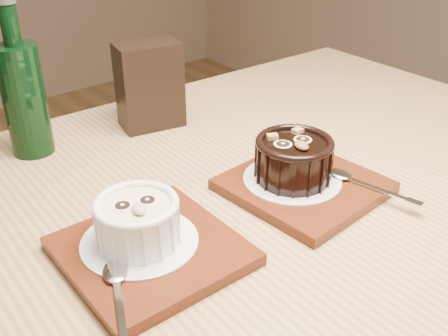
% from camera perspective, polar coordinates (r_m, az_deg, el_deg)
% --- Properties ---
extents(table, '(1.22, 0.84, 0.75)m').
position_cam_1_polar(table, '(0.73, 1.69, -9.49)').
color(table, olive).
rests_on(table, ground).
extents(tray_left, '(0.18, 0.18, 0.01)m').
position_cam_1_polar(tray_left, '(0.59, -7.94, -8.95)').
color(tray_left, '#55210E').
rests_on(tray_left, table).
extents(doily_left, '(0.13, 0.13, 0.00)m').
position_cam_1_polar(doily_left, '(0.59, -9.17, -7.88)').
color(doily_left, silver).
rests_on(doily_left, tray_left).
extents(ramekin_white, '(0.09, 0.09, 0.06)m').
position_cam_1_polar(ramekin_white, '(0.57, -9.40, -5.54)').
color(ramekin_white, white).
rests_on(ramekin_white, doily_left).
extents(spoon_left, '(0.08, 0.13, 0.01)m').
position_cam_1_polar(spoon_left, '(0.52, -11.44, -13.39)').
color(spoon_left, white).
rests_on(spoon_left, tray_left).
extents(tray_right, '(0.19, 0.19, 0.01)m').
position_cam_1_polar(tray_right, '(0.70, 8.64, -1.93)').
color(tray_right, '#55210E').
rests_on(tray_right, table).
extents(doily_right, '(0.13, 0.13, 0.00)m').
position_cam_1_polar(doily_right, '(0.70, 7.43, -1.18)').
color(doily_right, silver).
rests_on(doily_right, tray_right).
extents(ramekin_dark, '(0.10, 0.10, 0.06)m').
position_cam_1_polar(ramekin_dark, '(0.69, 7.60, 1.15)').
color(ramekin_dark, black).
rests_on(ramekin_dark, doily_right).
extents(spoon_right, '(0.05, 0.14, 0.01)m').
position_cam_1_polar(spoon_right, '(0.70, 14.86, -1.54)').
color(spoon_right, white).
rests_on(spoon_right, tray_right).
extents(condiment_stand, '(0.11, 0.08, 0.14)m').
position_cam_1_polar(condiment_stand, '(0.87, -8.10, 8.87)').
color(condiment_stand, black).
rests_on(condiment_stand, table).
extents(green_bottle, '(0.06, 0.06, 0.23)m').
position_cam_1_polar(green_bottle, '(0.81, -20.95, 7.31)').
color(green_bottle, black).
rests_on(green_bottle, table).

